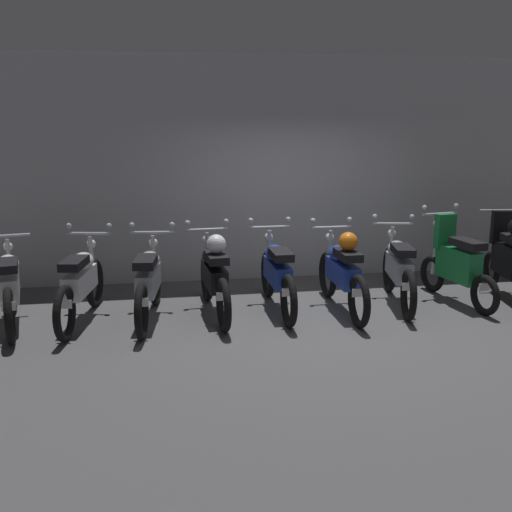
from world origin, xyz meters
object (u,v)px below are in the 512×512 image
(motorbike_slot_5, at_px, (342,272))
(motorbike_slot_0, at_px, (9,286))
(motorbike_slot_3, at_px, (214,275))
(motorbike_slot_6, at_px, (398,269))
(motorbike_slot_2, at_px, (149,282))
(motorbike_slot_4, at_px, (277,274))
(motorbike_slot_7, at_px, (456,264))
(motorbike_slot_8, at_px, (508,257))
(motorbike_slot_1, at_px, (81,283))

(motorbike_slot_5, bearing_deg, motorbike_slot_0, 178.43)
(motorbike_slot_0, distance_m, motorbike_slot_5, 4.14)
(motorbike_slot_0, xyz_separation_m, motorbike_slot_3, (2.49, 0.00, 0.04))
(motorbike_slot_0, height_order, motorbike_slot_3, motorbike_slot_3)
(motorbike_slot_6, bearing_deg, motorbike_slot_0, -179.50)
(motorbike_slot_0, height_order, motorbike_slot_6, motorbike_slot_6)
(motorbike_slot_2, bearing_deg, motorbike_slot_0, 177.51)
(motorbike_slot_5, bearing_deg, motorbike_slot_6, 10.69)
(motorbike_slot_4, xyz_separation_m, motorbike_slot_7, (2.48, -0.04, 0.04))
(motorbike_slot_3, bearing_deg, motorbike_slot_8, 1.88)
(motorbike_slot_2, xyz_separation_m, motorbike_slot_5, (2.48, -0.04, 0.04))
(motorbike_slot_1, height_order, motorbike_slot_7, motorbike_slot_7)
(motorbike_slot_1, distance_m, motorbike_slot_8, 5.79)
(motorbike_slot_2, distance_m, motorbike_slot_8, 4.97)
(motorbike_slot_6, bearing_deg, motorbike_slot_7, -2.06)
(motorbike_slot_1, distance_m, motorbike_slot_6, 4.14)
(motorbike_slot_2, height_order, motorbike_slot_8, motorbike_slot_8)
(motorbike_slot_5, bearing_deg, motorbike_slot_8, 5.76)
(motorbike_slot_5, distance_m, motorbike_slot_8, 2.50)
(motorbike_slot_2, relative_size, motorbike_slot_7, 1.16)
(motorbike_slot_7, bearing_deg, motorbike_slot_3, -179.78)
(motorbike_slot_5, bearing_deg, motorbike_slot_4, 168.43)
(motorbike_slot_0, xyz_separation_m, motorbike_slot_7, (5.79, 0.01, 0.04))
(motorbike_slot_1, xyz_separation_m, motorbike_slot_8, (5.79, 0.15, 0.07))
(motorbike_slot_1, distance_m, motorbike_slot_5, 3.31)
(motorbike_slot_0, bearing_deg, motorbike_slot_4, 0.97)
(motorbike_slot_1, xyz_separation_m, motorbike_slot_2, (0.83, -0.06, 0.00))
(motorbike_slot_0, bearing_deg, motorbike_slot_7, 0.14)
(motorbike_slot_3, bearing_deg, motorbike_slot_5, -3.98)
(motorbike_slot_3, xyz_separation_m, motorbike_slot_8, (4.14, 0.14, 0.04))
(motorbike_slot_0, height_order, motorbike_slot_4, motorbike_slot_4)
(motorbike_slot_3, xyz_separation_m, motorbike_slot_7, (3.30, 0.01, -0.00))
(motorbike_slot_2, xyz_separation_m, motorbike_slot_8, (4.97, 0.21, 0.07))
(motorbike_slot_5, xyz_separation_m, motorbike_slot_8, (2.49, 0.25, 0.04))
(motorbike_slot_0, distance_m, motorbike_slot_6, 4.98)
(motorbike_slot_0, xyz_separation_m, motorbike_slot_1, (0.84, -0.01, 0.00))
(motorbike_slot_0, bearing_deg, motorbike_slot_3, 0.04)
(motorbike_slot_5, height_order, motorbike_slot_7, motorbike_slot_7)
(motorbike_slot_6, bearing_deg, motorbike_slot_2, -177.99)
(motorbike_slot_1, xyz_separation_m, motorbike_slot_7, (4.95, 0.02, 0.04))
(motorbike_slot_0, relative_size, motorbike_slot_2, 0.99)
(motorbike_slot_4, bearing_deg, motorbike_slot_3, -176.24)
(motorbike_slot_1, relative_size, motorbike_slot_4, 0.99)
(motorbike_slot_3, height_order, motorbike_slot_7, motorbike_slot_7)
(motorbike_slot_3, height_order, motorbike_slot_6, same)
(motorbike_slot_1, bearing_deg, motorbike_slot_2, -4.40)
(motorbike_slot_0, relative_size, motorbike_slot_6, 1.00)
(motorbike_slot_0, distance_m, motorbike_slot_3, 2.49)
(motorbike_slot_0, xyz_separation_m, motorbike_slot_6, (4.98, 0.04, 0.00))
(motorbike_slot_3, distance_m, motorbike_slot_8, 4.14)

